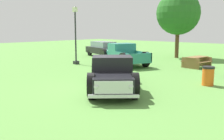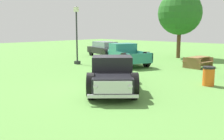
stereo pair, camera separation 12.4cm
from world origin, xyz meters
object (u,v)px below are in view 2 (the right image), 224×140
Objects in this scene: sedan_distant_b at (105,49)px; lamp_post_near at (77,34)px; oak_tree_west at (180,13)px; pickup_truck_foreground at (112,75)px; trash_can at (209,76)px; pickup_truck_behind_right at (122,54)px; picnic_table at (198,61)px.

lamp_post_near is (2.15, -5.39, 1.56)m from sedan_distant_b.
sedan_distant_b is 0.76× the size of oak_tree_west.
pickup_truck_foreground reaches higher than trash_can.
pickup_truck_behind_right is 2.86× the size of picnic_table.
sedan_distant_b is 2.40× the size of picnic_table.
sedan_distant_b is at bearing -146.25° from oak_tree_west.
oak_tree_west reaches higher than sedan_distant_b.
pickup_truck_behind_right reaches higher than sedan_distant_b.
sedan_distant_b is (-10.14, 9.99, 0.03)m from pickup_truck_foreground.
lamp_post_near is at bearing -111.83° from oak_tree_west.
oak_tree_west is (3.74, 9.32, 1.85)m from lamp_post_near.
sedan_distant_b reaches higher than trash_can.
trash_can is at bearing -20.21° from pickup_truck_behind_right.
pickup_truck_behind_right is at bearing 42.60° from lamp_post_near.
pickup_truck_foreground is at bearing -44.58° from sedan_distant_b.
oak_tree_west reaches higher than picnic_table.
oak_tree_west is (-4.06, 4.64, 3.69)m from picnic_table.
pickup_truck_behind_right is at bearing 159.79° from trash_can.
lamp_post_near is (-2.62, -2.41, 1.56)m from pickup_truck_behind_right.
trash_can is (12.88, -5.97, -0.30)m from sedan_distant_b.
oak_tree_west is (-6.99, 9.90, 3.71)m from trash_can.
lamp_post_near is at bearing 150.03° from pickup_truck_foreground.
lamp_post_near is at bearing -148.99° from picnic_table.
picnic_table is (5.18, 2.28, -0.29)m from pickup_truck_behind_right.
sedan_distant_b is (-4.77, 2.98, -0.00)m from pickup_truck_behind_right.
sedan_distant_b is 7.86m from oak_tree_west.
lamp_post_near reaches higher than pickup_truck_foreground.
pickup_truck_behind_right is 8.64m from trash_can.
lamp_post_near is 9.29m from picnic_table.
oak_tree_west is at bearing 106.97° from pickup_truck_foreground.
lamp_post_near is 10.21m from oak_tree_west.
picnic_table is (7.80, 4.69, -1.85)m from lamp_post_near.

